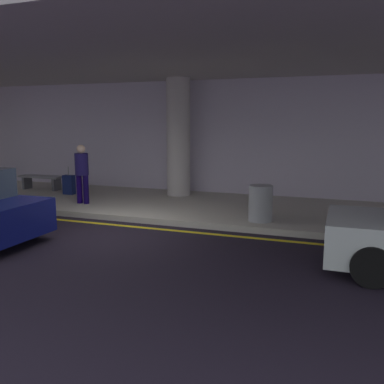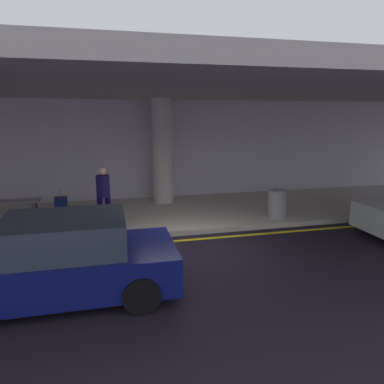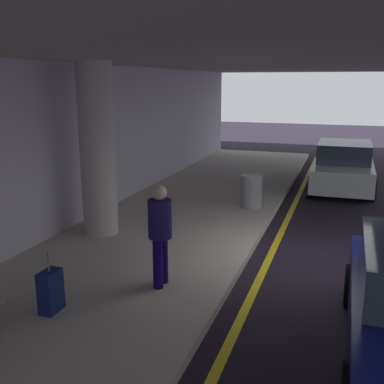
# 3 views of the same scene
# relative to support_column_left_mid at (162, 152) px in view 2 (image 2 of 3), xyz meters

# --- Properties ---
(ground_plane) EXTENTS (60.00, 60.00, 0.00)m
(ground_plane) POSITION_rel_support_column_left_mid_xyz_m (0.00, -4.35, -1.97)
(ground_plane) COLOR black
(sidewalk) EXTENTS (26.00, 4.20, 0.15)m
(sidewalk) POSITION_rel_support_column_left_mid_xyz_m (0.00, -1.25, -1.90)
(sidewalk) COLOR #B2AC9F
(sidewalk) RESTS_ON ground
(lane_stripe_yellow) EXTENTS (26.00, 0.14, 0.01)m
(lane_stripe_yellow) POSITION_rel_support_column_left_mid_xyz_m (0.00, -3.70, -1.97)
(lane_stripe_yellow) COLOR yellow
(lane_stripe_yellow) RESTS_ON ground
(support_column_left_mid) EXTENTS (0.75, 0.75, 3.65)m
(support_column_left_mid) POSITION_rel_support_column_left_mid_xyz_m (0.00, 0.00, 0.00)
(support_column_left_mid) COLOR #AEA6A4
(support_column_left_mid) RESTS_ON sidewalk
(ceiling_overhang) EXTENTS (28.00, 13.20, 0.30)m
(ceiling_overhang) POSITION_rel_support_column_left_mid_xyz_m (0.00, -1.75, 1.97)
(ceiling_overhang) COLOR #9D9694
(ceiling_overhang) RESTS_ON support_column_far_left
(terminal_back_wall) EXTENTS (26.00, 0.30, 3.80)m
(terminal_back_wall) POSITION_rel_support_column_left_mid_xyz_m (0.00, 1.00, -0.07)
(terminal_back_wall) COLOR #B3A9BE
(terminal_back_wall) RESTS_ON ground
(car_navy) EXTENTS (4.10, 1.92, 1.50)m
(car_navy) POSITION_rel_support_column_left_mid_xyz_m (-2.75, -6.08, -1.26)
(car_navy) COLOR navy
(car_navy) RESTS_ON ground
(traveler_with_luggage) EXTENTS (0.38, 0.38, 1.68)m
(traveler_with_luggage) POSITION_rel_support_column_left_mid_xyz_m (-2.05, -2.28, -0.86)
(traveler_with_luggage) COLOR #100246
(traveler_with_luggage) RESTS_ON sidewalk
(suitcase_upright_primary) EXTENTS (0.36, 0.22, 0.90)m
(suitcase_upright_primary) POSITION_rel_support_column_left_mid_xyz_m (-3.37, -1.11, -1.51)
(suitcase_upright_primary) COLOR #0F1B4F
(suitcase_upright_primary) RESTS_ON sidewalk
(bench_metal) EXTENTS (1.60, 0.50, 0.48)m
(bench_metal) POSITION_rel_support_column_left_mid_xyz_m (-4.85, -0.64, -1.47)
(bench_metal) COLOR slate
(bench_metal) RESTS_ON sidewalk
(trash_bin_steel) EXTENTS (0.56, 0.56, 0.85)m
(trash_bin_steel) POSITION_rel_support_column_left_mid_xyz_m (3.15, -2.69, -1.40)
(trash_bin_steel) COLOR gray
(trash_bin_steel) RESTS_ON sidewalk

